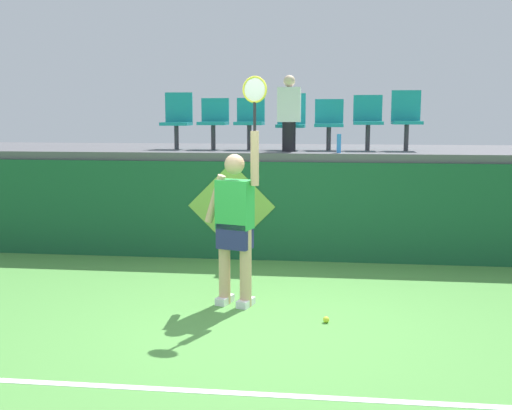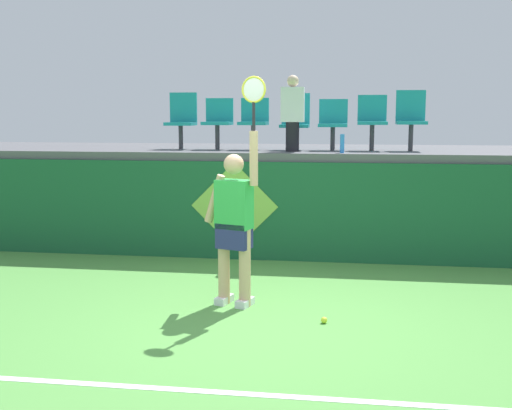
{
  "view_description": "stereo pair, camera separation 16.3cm",
  "coord_description": "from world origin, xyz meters",
  "px_view_note": "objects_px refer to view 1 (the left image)",
  "views": [
    {
      "loc": [
        0.67,
        -6.05,
        2.11
      ],
      "look_at": [
        -0.19,
        1.01,
        1.07
      ],
      "focal_mm": 44.08,
      "sensor_mm": 36.0,
      "label": 1
    },
    {
      "loc": [
        0.83,
        -6.03,
        2.11
      ],
      "look_at": [
        -0.19,
        1.01,
        1.07
      ],
      "focal_mm": 44.08,
      "sensor_mm": 36.0,
      "label": 2
    }
  ],
  "objects_px": {
    "water_bottle": "(339,143)",
    "spectator_0": "(289,112)",
    "stadium_chair_4": "(329,121)",
    "stadium_chair_6": "(406,117)",
    "stadium_chair_3": "(291,120)",
    "tennis_player": "(235,221)",
    "stadium_chair_2": "(250,120)",
    "stadium_chair_5": "(368,119)",
    "stadium_chair_1": "(214,120)",
    "stadium_chair_0": "(177,118)",
    "tennis_ball": "(326,320)"
  },
  "relations": [
    {
      "from": "stadium_chair_4",
      "to": "stadium_chair_3",
      "type": "bearing_deg",
      "value": 178.88
    },
    {
      "from": "water_bottle",
      "to": "stadium_chair_0",
      "type": "height_order",
      "value": "stadium_chair_0"
    },
    {
      "from": "stadium_chair_4",
      "to": "stadium_chair_6",
      "type": "xyz_separation_m",
      "value": [
        1.17,
        0.01,
        0.07
      ]
    },
    {
      "from": "water_bottle",
      "to": "stadium_chair_4",
      "type": "xyz_separation_m",
      "value": [
        -0.15,
        0.69,
        0.31
      ]
    },
    {
      "from": "stadium_chair_5",
      "to": "stadium_chair_6",
      "type": "xyz_separation_m",
      "value": [
        0.58,
        0.01,
        0.03
      ]
    },
    {
      "from": "stadium_chair_0",
      "to": "spectator_0",
      "type": "distance_m",
      "value": 1.86
    },
    {
      "from": "stadium_chair_1",
      "to": "stadium_chair_3",
      "type": "bearing_deg",
      "value": 0.6
    },
    {
      "from": "spectator_0",
      "to": "stadium_chair_2",
      "type": "bearing_deg",
      "value": 145.75
    },
    {
      "from": "tennis_ball",
      "to": "stadium_chair_4",
      "type": "relative_size",
      "value": 0.08
    },
    {
      "from": "stadium_chair_0",
      "to": "tennis_ball",
      "type": "bearing_deg",
      "value": -56.33
    },
    {
      "from": "tennis_ball",
      "to": "stadium_chair_0",
      "type": "distance_m",
      "value": 4.8
    },
    {
      "from": "stadium_chair_1",
      "to": "water_bottle",
      "type": "bearing_deg",
      "value": -19.35
    },
    {
      "from": "tennis_player",
      "to": "stadium_chair_3",
      "type": "height_order",
      "value": "tennis_player"
    },
    {
      "from": "stadium_chair_2",
      "to": "stadium_chair_1",
      "type": "bearing_deg",
      "value": -179.98
    },
    {
      "from": "stadium_chair_4",
      "to": "stadium_chair_5",
      "type": "relative_size",
      "value": 0.93
    },
    {
      "from": "tennis_player",
      "to": "stadium_chair_0",
      "type": "xyz_separation_m",
      "value": [
        -1.41,
        3.14,
        1.09
      ]
    },
    {
      "from": "stadium_chair_3",
      "to": "stadium_chair_5",
      "type": "height_order",
      "value": "stadium_chair_3"
    },
    {
      "from": "tennis_player",
      "to": "stadium_chair_0",
      "type": "height_order",
      "value": "tennis_player"
    },
    {
      "from": "stadium_chair_0",
      "to": "water_bottle",
      "type": "bearing_deg",
      "value": -15.32
    },
    {
      "from": "water_bottle",
      "to": "spectator_0",
      "type": "xyz_separation_m",
      "value": [
        -0.74,
        0.25,
        0.44
      ]
    },
    {
      "from": "tennis_ball",
      "to": "stadium_chair_3",
      "type": "height_order",
      "value": "stadium_chair_3"
    },
    {
      "from": "tennis_player",
      "to": "stadium_chair_4",
      "type": "bearing_deg",
      "value": 72.61
    },
    {
      "from": "spectator_0",
      "to": "stadium_chair_4",
      "type": "bearing_deg",
      "value": 36.87
    },
    {
      "from": "stadium_chair_1",
      "to": "stadium_chair_2",
      "type": "bearing_deg",
      "value": 0.02
    },
    {
      "from": "water_bottle",
      "to": "stadium_chair_0",
      "type": "bearing_deg",
      "value": 164.68
    },
    {
      "from": "stadium_chair_2",
      "to": "stadium_chair_3",
      "type": "xyz_separation_m",
      "value": [
        0.64,
        0.01,
        0.0
      ]
    },
    {
      "from": "spectator_0",
      "to": "tennis_player",
      "type": "bearing_deg",
      "value": -98.34
    },
    {
      "from": "tennis_player",
      "to": "stadium_chair_4",
      "type": "distance_m",
      "value": 3.44
    },
    {
      "from": "stadium_chair_4",
      "to": "stadium_chair_6",
      "type": "relative_size",
      "value": 0.86
    },
    {
      "from": "stadium_chair_6",
      "to": "spectator_0",
      "type": "xyz_separation_m",
      "value": [
        -1.75,
        -0.45,
        0.07
      ]
    },
    {
      "from": "water_bottle",
      "to": "stadium_chair_6",
      "type": "bearing_deg",
      "value": 34.4
    },
    {
      "from": "tennis_player",
      "to": "stadium_chair_2",
      "type": "distance_m",
      "value": 3.31
    },
    {
      "from": "stadium_chair_0",
      "to": "stadium_chair_1",
      "type": "bearing_deg",
      "value": -1.09
    },
    {
      "from": "stadium_chair_3",
      "to": "stadium_chair_4",
      "type": "xyz_separation_m",
      "value": [
        0.59,
        -0.01,
        -0.03
      ]
    },
    {
      "from": "tennis_player",
      "to": "stadium_chair_0",
      "type": "relative_size",
      "value": 2.8
    },
    {
      "from": "tennis_player",
      "to": "stadium_chair_5",
      "type": "distance_m",
      "value": 3.66
    },
    {
      "from": "stadium_chair_1",
      "to": "stadium_chair_6",
      "type": "xyz_separation_m",
      "value": [
        2.97,
        0.01,
        0.05
      ]
    },
    {
      "from": "water_bottle",
      "to": "stadium_chair_4",
      "type": "distance_m",
      "value": 0.77
    },
    {
      "from": "tennis_player",
      "to": "stadium_chair_3",
      "type": "distance_m",
      "value": 3.34
    },
    {
      "from": "stadium_chair_0",
      "to": "stadium_chair_6",
      "type": "height_order",
      "value": "stadium_chair_6"
    },
    {
      "from": "stadium_chair_6",
      "to": "stadium_chair_5",
      "type": "bearing_deg",
      "value": -179.34
    },
    {
      "from": "water_bottle",
      "to": "stadium_chair_2",
      "type": "bearing_deg",
      "value": 153.6
    },
    {
      "from": "tennis_player",
      "to": "water_bottle",
      "type": "xyz_separation_m",
      "value": [
        1.13,
        2.44,
        0.74
      ]
    },
    {
      "from": "stadium_chair_2",
      "to": "stadium_chair_3",
      "type": "bearing_deg",
      "value": 1.11
    },
    {
      "from": "stadium_chair_4",
      "to": "water_bottle",
      "type": "bearing_deg",
      "value": -77.55
    },
    {
      "from": "stadium_chair_5",
      "to": "stadium_chair_2",
      "type": "bearing_deg",
      "value": -179.9
    },
    {
      "from": "tennis_ball",
      "to": "stadium_chair_0",
      "type": "relative_size",
      "value": 0.07
    },
    {
      "from": "tennis_ball",
      "to": "stadium_chair_1",
      "type": "height_order",
      "value": "stadium_chair_1"
    },
    {
      "from": "stadium_chair_5",
      "to": "spectator_0",
      "type": "bearing_deg",
      "value": -159.43
    },
    {
      "from": "water_bottle",
      "to": "stadium_chair_3",
      "type": "relative_size",
      "value": 0.31
    }
  ]
}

